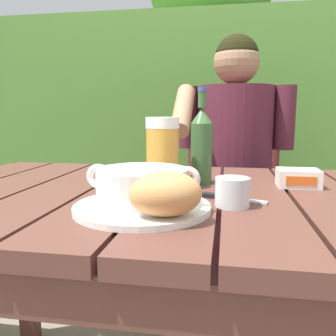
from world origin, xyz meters
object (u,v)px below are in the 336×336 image
at_px(bread_roll, 165,194).
at_px(chair_near_diner, 232,201).
at_px(butter_tub, 298,178).
at_px(table_knife, 226,198).
at_px(person_eating, 233,160).
at_px(serving_plate, 142,207).
at_px(soup_bowl, 142,186).
at_px(beer_bottle, 201,144).
at_px(water_glass_small, 232,192).
at_px(beer_glass, 163,153).

bearing_deg(bread_roll, chair_near_diner, 82.86).
distance_m(chair_near_diner, butter_tub, 0.80).
bearing_deg(table_knife, bread_roll, -120.24).
bearing_deg(person_eating, serving_plate, -103.12).
height_order(chair_near_diner, table_knife, chair_near_diner).
xyz_separation_m(person_eating, soup_bowl, (-0.19, -0.82, 0.06)).
distance_m(chair_near_diner, bread_roll, 1.13).
xyz_separation_m(chair_near_diner, beer_bottle, (-0.10, -0.74, 0.34)).
relative_size(chair_near_diner, table_knife, 7.18).
xyz_separation_m(chair_near_diner, water_glass_small, (-0.02, -0.96, 0.26)).
bearing_deg(water_glass_small, chair_near_diner, 88.90).
bearing_deg(beer_glass, serving_plate, -90.76).
bearing_deg(bread_roll, water_glass_small, 47.06).
height_order(water_glass_small, butter_tub, water_glass_small).
bearing_deg(water_glass_small, bread_roll, -132.94).
distance_m(bread_roll, beer_bottle, 0.36).
relative_size(serving_plate, bread_roll, 1.88).
distance_m(person_eating, beer_bottle, 0.56).
distance_m(soup_bowl, beer_glass, 0.21).
bearing_deg(serving_plate, bread_roll, -49.40).
bearing_deg(chair_near_diner, beer_glass, -103.28).
height_order(soup_bowl, butter_tub, soup_bowl).
bearing_deg(serving_plate, person_eating, 76.88).
height_order(chair_near_diner, person_eating, person_eating).
bearing_deg(soup_bowl, water_glass_small, 18.50).
distance_m(person_eating, table_knife, 0.71).
bearing_deg(table_knife, person_eating, 87.75).
bearing_deg(beer_glass, chair_near_diner, 76.72).
height_order(person_eating, soup_bowl, person_eating).
relative_size(serving_plate, soup_bowl, 1.19).
distance_m(soup_bowl, butter_tub, 0.45).
bearing_deg(water_glass_small, beer_bottle, 109.82).
distance_m(water_glass_small, butter_tub, 0.28).
height_order(person_eating, serving_plate, person_eating).
distance_m(soup_bowl, table_knife, 0.20).
height_order(chair_near_diner, butter_tub, chair_near_diner).
distance_m(beer_glass, water_glass_small, 0.24).
bearing_deg(chair_near_diner, beer_bottle, -97.68).
distance_m(serving_plate, beer_glass, 0.22).
bearing_deg(beer_glass, person_eating, 72.91).
height_order(soup_bowl, water_glass_small, soup_bowl).
xyz_separation_m(person_eating, water_glass_small, (-0.02, -0.76, 0.04)).
height_order(water_glass_small, table_knife, water_glass_small).
bearing_deg(table_knife, chair_near_diner, 88.07).
xyz_separation_m(bread_roll, beer_glass, (-0.06, 0.28, 0.04)).
xyz_separation_m(soup_bowl, water_glass_small, (0.18, 0.06, -0.02)).
bearing_deg(chair_near_diner, butter_tub, -78.25).
bearing_deg(serving_plate, soup_bowl, 135.00).
bearing_deg(soup_bowl, person_eating, 76.88).
distance_m(serving_plate, soup_bowl, 0.04).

